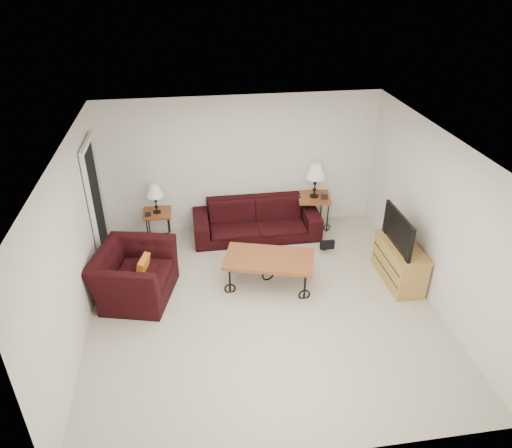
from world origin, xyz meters
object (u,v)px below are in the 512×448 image
at_px(sofa, 256,220).
at_px(armchair, 134,274).
at_px(television, 404,230).
at_px(lamp_left, 155,199).
at_px(coffee_table, 269,271).
at_px(backpack, 325,239).
at_px(side_table_left, 159,225).
at_px(side_table_right, 313,212).
at_px(tv_stand, 400,263).
at_px(lamp_right, 315,181).

xyz_separation_m(sofa, armchair, (-2.08, -1.50, 0.06)).
bearing_deg(television, lamp_left, -116.56).
distance_m(coffee_table, television, 2.15).
bearing_deg(armchair, coffee_table, -76.11).
bearing_deg(lamp_left, backpack, -16.89).
bearing_deg(armchair, side_table_left, 4.36).
distance_m(sofa, coffee_table, 1.53).
bearing_deg(side_table_right, tv_stand, -64.25).
distance_m(side_table_right, tv_stand, 2.10).
bearing_deg(side_table_right, coffee_table, -123.88).
height_order(side_table_left, lamp_left, lamp_left).
height_order(side_table_right, lamp_right, lamp_right).
relative_size(armchair, tv_stand, 1.11).
xyz_separation_m(side_table_left, television, (3.78, -1.89, 0.66)).
bearing_deg(lamp_right, sofa, -170.83).
height_order(armchair, television, television).
bearing_deg(armchair, lamp_right, -47.60).
bearing_deg(lamp_left, lamp_right, 0.00).
height_order(coffee_table, television, television).
bearing_deg(lamp_left, side_table_right, 0.00).
height_order(side_table_left, tv_stand, tv_stand).
bearing_deg(backpack, coffee_table, -120.82).
relative_size(lamp_left, lamp_right, 0.84).
xyz_separation_m(sofa, side_table_right, (1.11, 0.18, -0.01)).
height_order(lamp_left, lamp_right, lamp_right).
height_order(sofa, backpack, sofa).
height_order(armchair, backpack, armchair).
relative_size(armchair, backpack, 2.44).
bearing_deg(side_table_left, tv_stand, -26.44).
xyz_separation_m(side_table_right, backpack, (-0.00, -0.88, -0.07)).
relative_size(side_table_right, lamp_right, 1.00).
height_order(side_table_right, coffee_table, side_table_right).
bearing_deg(side_table_left, lamp_right, 0.00).
distance_m(coffee_table, tv_stand, 2.07).
bearing_deg(television, tv_stand, 90.00).
bearing_deg(lamp_right, television, -64.75).
distance_m(sofa, armchair, 2.56).
relative_size(lamp_left, tv_stand, 0.49).
distance_m(lamp_left, television, 4.23).
distance_m(coffee_table, armchair, 2.05).
xyz_separation_m(side_table_left, lamp_right, (2.89, 0.00, 0.69)).
distance_m(side_table_left, television, 4.28).
bearing_deg(tv_stand, lamp_right, 115.75).
bearing_deg(armchair, lamp_left, 4.36).
bearing_deg(sofa, lamp_left, 174.20).
relative_size(side_table_left, side_table_right, 0.84).
xyz_separation_m(sofa, backpack, (1.11, -0.70, -0.09)).
height_order(sofa, lamp_left, lamp_left).
xyz_separation_m(side_table_left, coffee_table, (1.74, -1.71, -0.01)).
bearing_deg(lamp_left, armchair, -100.35).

